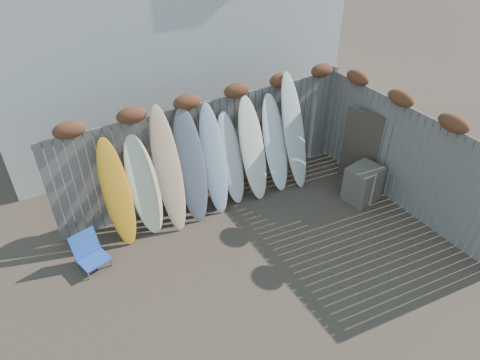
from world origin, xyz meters
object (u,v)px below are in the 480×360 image
wooden_crate (363,184)px  surfboard_0 (117,193)px  beach_chair (89,251)px  lattice_panel (367,150)px

wooden_crate → surfboard_0: (-4.44, 1.34, 0.58)m
beach_chair → surfboard_0: bearing=30.2°
beach_chair → surfboard_0: surfboard_0 is taller
wooden_crate → surfboard_0: bearing=163.2°
lattice_panel → surfboard_0: size_ratio=0.81×
wooden_crate → lattice_panel: size_ratio=0.46×
wooden_crate → surfboard_0: 4.67m
beach_chair → lattice_panel: lattice_panel is taller
lattice_panel → surfboard_0: 4.95m
beach_chair → lattice_panel: size_ratio=0.38×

